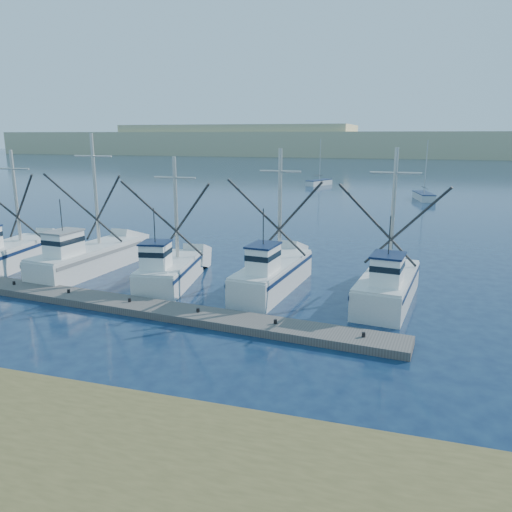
# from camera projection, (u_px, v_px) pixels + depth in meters

# --- Properties ---
(ground) EXTENTS (500.00, 500.00, 0.00)m
(ground) POSITION_uv_depth(u_px,v_px,m) (253.00, 375.00, 18.63)
(ground) COLOR #0C1B38
(ground) RESTS_ON ground
(floating_dock) EXTENTS (28.12, 4.47, 0.37)m
(floating_dock) POSITION_uv_depth(u_px,v_px,m) (130.00, 305.00, 25.70)
(floating_dock) COLOR #5C5753
(floating_dock) RESTS_ON ground
(dune_ridge) EXTENTS (360.00, 60.00, 10.00)m
(dune_ridge) POSITION_uv_depth(u_px,v_px,m) (400.00, 144.00, 212.47)
(dune_ridge) COLOR tan
(dune_ridge) RESTS_ON ground
(trawler_fleet) EXTENTS (27.94, 8.62, 8.87)m
(trawler_fleet) POSITION_uv_depth(u_px,v_px,m) (169.00, 267.00, 30.00)
(trawler_fleet) COLOR silver
(trawler_fleet) RESTS_ON ground
(sailboat_near) EXTENTS (3.03, 6.38, 8.10)m
(sailboat_near) POSITION_uv_depth(u_px,v_px,m) (424.00, 196.00, 68.71)
(sailboat_near) COLOR silver
(sailboat_near) RESTS_ON ground
(sailboat_far) EXTENTS (3.97, 6.14, 8.10)m
(sailboat_far) POSITION_uv_depth(u_px,v_px,m) (319.00, 183.00, 88.62)
(sailboat_far) COLOR silver
(sailboat_far) RESTS_ON ground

